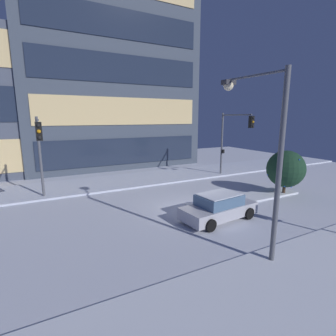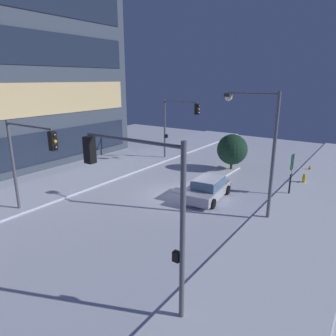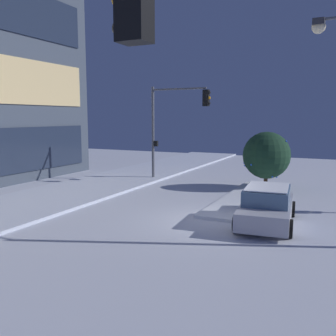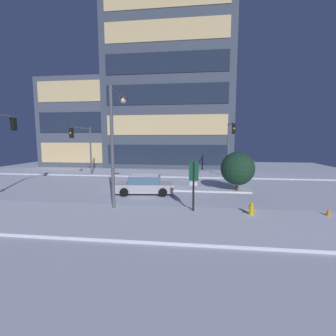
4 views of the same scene
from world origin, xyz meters
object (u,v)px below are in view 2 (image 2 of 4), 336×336
object	(u,v)px
traffic_light_corner_far_left	(29,152)
fire_hydrant	(304,179)
parking_info_sign	(292,169)
car_near	(208,189)
traffic_light_corner_far_right	(177,120)
decorated_tree_median	(232,149)
street_lamp_arched	(259,137)
traffic_light_corner_near_left	(141,193)
construction_cone	(310,168)

from	to	relation	value
traffic_light_corner_far_left	fire_hydrant	world-z (taller)	traffic_light_corner_far_left
fire_hydrant	parking_info_sign	xyz separation A→B (m)	(-3.21, 0.33, 1.53)
car_near	parking_info_sign	xyz separation A→B (m)	(3.89, -4.48, 1.22)
traffic_light_corner_far_right	decorated_tree_median	distance (m)	6.37
fire_hydrant	decorated_tree_median	bearing A→B (deg)	87.76
parking_info_sign	street_lamp_arched	bearing A→B (deg)	82.43
street_lamp_arched	parking_info_sign	size ratio (longest dim) A/B	2.46
parking_info_sign	decorated_tree_median	size ratio (longest dim) A/B	0.91
traffic_light_corner_far_left	fire_hydrant	distance (m)	20.02
street_lamp_arched	decorated_tree_median	distance (m)	10.18
traffic_light_corner_near_left	fire_hydrant	size ratio (longest dim) A/B	7.52
traffic_light_corner_far_left	fire_hydrant	bearing A→B (deg)	52.80
traffic_light_corner_near_left	street_lamp_arched	xyz separation A→B (m)	(9.63, -0.75, 0.55)
car_near	traffic_light_corner_far_left	size ratio (longest dim) A/B	0.82
parking_info_sign	traffic_light_corner_far_right	bearing A→B (deg)	-14.06
traffic_light_corner_far_left	construction_cone	distance (m)	23.30
parking_info_sign	car_near	bearing A→B (deg)	43.74
street_lamp_arched	fire_hydrant	size ratio (longest dim) A/B	8.83
traffic_light_corner_far_right	fire_hydrant	world-z (taller)	traffic_light_corner_far_right
street_lamp_arched	fire_hydrant	bearing A→B (deg)	-101.75
decorated_tree_median	traffic_light_corner_far_right	bearing A→B (deg)	88.53
traffic_light_corner_far_left	fire_hydrant	size ratio (longest dim) A/B	6.84
traffic_light_corner_near_left	decorated_tree_median	distance (m)	18.63
traffic_light_corner_far_right	traffic_light_corner_near_left	size ratio (longest dim) A/B	0.97
parking_info_sign	construction_cone	bearing A→B (deg)	-87.07
street_lamp_arched	construction_cone	world-z (taller)	street_lamp_arched
car_near	traffic_light_corner_near_left	distance (m)	11.58
traffic_light_corner_near_left	construction_cone	world-z (taller)	traffic_light_corner_near_left
traffic_light_corner_far_right	traffic_light_corner_near_left	distance (m)	20.84
fire_hydrant	decorated_tree_median	world-z (taller)	decorated_tree_median
street_lamp_arched	fire_hydrant	distance (m)	9.33
construction_cone	traffic_light_corner_far_right	bearing A→B (deg)	107.68
car_near	traffic_light_corner_far_left	xyz separation A→B (m)	(-8.59, 7.10, 3.32)
street_lamp_arched	traffic_light_corner_far_right	bearing A→B (deg)	-40.79
traffic_light_corner_far_right	parking_info_sign	bearing A→B (deg)	-16.85
traffic_light_corner_near_left	car_near	bearing A→B (deg)	-75.05
car_near	traffic_light_corner_far_right	bearing A→B (deg)	39.12
traffic_light_corner_far_right	construction_cone	distance (m)	13.08
street_lamp_arched	decorated_tree_median	world-z (taller)	street_lamp_arched
traffic_light_corner_far_left	street_lamp_arched	world-z (taller)	street_lamp_arched
car_near	parking_info_sign	world-z (taller)	parking_info_sign
car_near	decorated_tree_median	bearing A→B (deg)	5.65
traffic_light_corner_near_left	decorated_tree_median	bearing A→B (deg)	-76.53
decorated_tree_median	construction_cone	bearing A→B (deg)	-56.36
traffic_light_corner_far_left	construction_cone	size ratio (longest dim) A/B	10.43
car_near	traffic_light_corner_far_left	bearing A→B (deg)	134.76
fire_hydrant	construction_cone	size ratio (longest dim) A/B	1.53
car_near	fire_hydrant	distance (m)	8.58
traffic_light_corner_far_right	parking_info_sign	world-z (taller)	traffic_light_corner_far_right
traffic_light_corner_near_left	parking_info_sign	distance (m)	14.80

